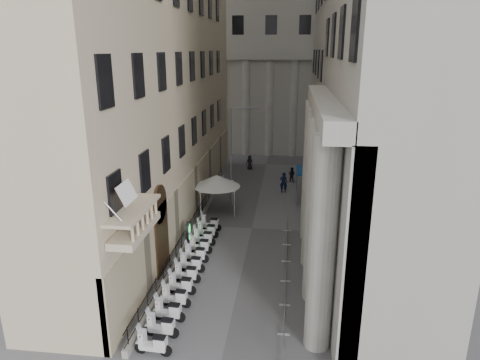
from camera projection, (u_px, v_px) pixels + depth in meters
The scene contains 28 objects.
far_building at pixel (273, 35), 55.98m from camera, with size 22.00×10.00×30.00m, color #B0AEA6.
iron_fence at pixel (194, 232), 32.41m from camera, with size 0.30×28.00×1.40m, color black, non-canonical shape.
blue_awning at pixel (304, 201), 39.05m from camera, with size 1.60×3.00×3.00m, color navy, non-canonical shape.
flag at pixel (139, 345), 20.04m from camera, with size 1.00×1.40×8.20m, color #9E0C11, non-canonical shape.
scooter_0 at pixel (154, 354), 19.40m from camera, with size 0.56×1.40×1.50m, color silver, non-canonical shape.
scooter_1 at pixel (162, 337), 20.61m from camera, with size 0.56×1.40×1.50m, color silver, non-canonical shape.
scooter_2 at pixel (169, 321), 21.81m from camera, with size 0.56×1.40×1.50m, color silver, non-canonical shape.
scooter_3 at pixel (176, 307), 23.01m from camera, with size 0.56×1.40×1.50m, color silver, non-canonical shape.
scooter_4 at pixel (182, 294), 24.22m from camera, with size 0.56×1.40×1.50m, color silver, non-canonical shape.
scooter_5 at pixel (187, 282), 25.42m from camera, with size 0.56×1.40×1.50m, color silver, non-canonical shape.
scooter_6 at pixel (192, 272), 26.63m from camera, with size 0.56×1.40×1.50m, color silver, non-canonical shape.
scooter_7 at pixel (196, 262), 27.83m from camera, with size 0.56×1.40×1.50m, color silver, non-canonical shape.
scooter_8 at pixel (200, 253), 29.03m from camera, with size 0.56×1.40×1.50m, color silver, non-canonical shape.
scooter_9 at pixel (204, 245), 30.24m from camera, with size 0.56×1.40×1.50m, color silver, non-canonical shape.
scooter_10 at pixel (207, 237), 31.44m from camera, with size 0.56×1.40×1.50m, color silver, non-canonical shape.
scooter_11 at pixel (210, 230), 32.64m from camera, with size 0.56×1.40×1.50m, color silver, non-canonical shape.
barrier_0 at pixel (283, 352), 19.55m from camera, with size 0.60×2.40×1.10m, color #9FA1A6, non-canonical shape.
barrier_1 at pixel (284, 319), 21.92m from camera, with size 0.60×2.40×1.10m, color #9FA1A6, non-canonical shape.
barrier_2 at pixel (285, 293), 24.30m from camera, with size 0.60×2.40×1.10m, color #9FA1A6, non-canonical shape.
barrier_3 at pixel (286, 271), 26.67m from camera, with size 0.60×2.40×1.10m, color #9FA1A6, non-canonical shape.
barrier_4 at pixel (286, 253), 29.04m from camera, with size 0.60×2.40×1.10m, color #9FA1A6, non-canonical shape.
barrier_5 at pixel (287, 238), 31.42m from camera, with size 0.60×2.40×1.10m, color #9FA1A6, non-canonical shape.
security_tent at pixel (220, 182), 35.52m from camera, with size 3.95×3.95×3.21m.
street_lamp at pixel (235, 146), 38.05m from camera, with size 2.59×1.19×8.41m.
info_kiosk at pixel (188, 234), 30.00m from camera, with size 0.34×0.81×1.66m.
pedestrian_a at pixel (284, 182), 41.03m from camera, with size 0.73×0.48×2.00m, color black.
pedestrian_b at pixel (292, 175), 44.34m from camera, with size 0.77×0.60×1.57m, color black.
pedestrian_c at pixel (250, 162), 48.97m from camera, with size 0.80×0.52×1.63m, color black.
Camera 1 is at (2.70, -11.20, 13.29)m, focal length 32.00 mm.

